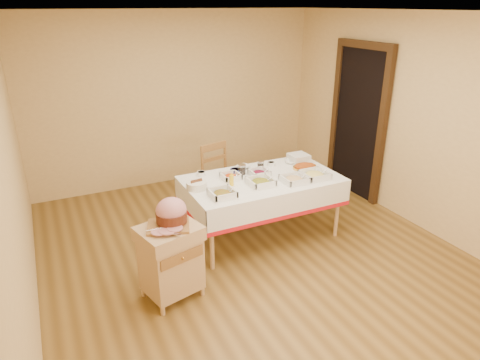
% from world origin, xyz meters
% --- Properties ---
extents(room_shell, '(5.00, 5.00, 5.00)m').
position_xyz_m(room_shell, '(0.00, 0.00, 1.30)').
color(room_shell, brown).
rests_on(room_shell, ground).
extents(doorway, '(0.09, 1.10, 2.20)m').
position_xyz_m(doorway, '(2.20, 0.90, 1.11)').
color(doorway, black).
rests_on(doorway, ground).
extents(dining_table, '(1.82, 1.02, 0.76)m').
position_xyz_m(dining_table, '(0.30, 0.30, 0.60)').
color(dining_table, tan).
rests_on(dining_table, ground).
extents(butcher_cart, '(0.63, 0.57, 0.76)m').
position_xyz_m(butcher_cart, '(-1.04, -0.38, 0.43)').
color(butcher_cart, tan).
rests_on(butcher_cart, ground).
extents(dining_chair, '(0.52, 0.51, 0.97)m').
position_xyz_m(dining_chair, '(0.09, 1.04, 0.50)').
color(dining_chair, olive).
rests_on(dining_chair, ground).
extents(ham_on_board, '(0.41, 0.39, 0.27)m').
position_xyz_m(ham_on_board, '(-1.00, -0.35, 0.88)').
color(ham_on_board, olive).
rests_on(ham_on_board, butcher_cart).
extents(serving_dish_a, '(0.26, 0.26, 0.11)m').
position_xyz_m(serving_dish_a, '(-0.33, 0.03, 0.80)').
color(serving_dish_a, white).
rests_on(serving_dish_a, dining_table).
extents(serving_dish_b, '(0.27, 0.27, 0.11)m').
position_xyz_m(serving_dish_b, '(0.19, 0.13, 0.80)').
color(serving_dish_b, white).
rests_on(serving_dish_b, dining_table).
extents(serving_dish_c, '(0.27, 0.27, 0.11)m').
position_xyz_m(serving_dish_c, '(0.58, 0.03, 0.80)').
color(serving_dish_c, white).
rests_on(serving_dish_c, dining_table).
extents(serving_dish_d, '(0.29, 0.29, 0.11)m').
position_xyz_m(serving_dish_d, '(0.87, 0.04, 0.80)').
color(serving_dish_d, white).
rests_on(serving_dish_d, dining_table).
extents(serving_dish_e, '(0.22, 0.21, 0.10)m').
position_xyz_m(serving_dish_e, '(-0.04, 0.44, 0.79)').
color(serving_dish_e, white).
rests_on(serving_dish_e, dining_table).
extents(serving_dish_f, '(0.23, 0.22, 0.10)m').
position_xyz_m(serving_dish_f, '(0.31, 0.39, 0.79)').
color(serving_dish_f, white).
rests_on(serving_dish_f, dining_table).
extents(small_bowl_left, '(0.11, 0.11, 0.05)m').
position_xyz_m(small_bowl_left, '(-0.31, 0.69, 0.79)').
color(small_bowl_left, white).
rests_on(small_bowl_left, dining_table).
extents(small_bowl_mid, '(0.14, 0.14, 0.06)m').
position_xyz_m(small_bowl_mid, '(0.09, 0.57, 0.79)').
color(small_bowl_mid, navy).
rests_on(small_bowl_mid, dining_table).
extents(small_bowl_right, '(0.10, 0.10, 0.05)m').
position_xyz_m(small_bowl_right, '(0.61, 0.61, 0.79)').
color(small_bowl_right, white).
rests_on(small_bowl_right, dining_table).
extents(bowl_white_imported, '(0.20, 0.20, 0.04)m').
position_xyz_m(bowl_white_imported, '(0.25, 0.69, 0.78)').
color(bowl_white_imported, white).
rests_on(bowl_white_imported, dining_table).
extents(bowl_small_imported, '(0.17, 0.17, 0.05)m').
position_xyz_m(bowl_small_imported, '(0.88, 0.58, 0.78)').
color(bowl_small_imported, white).
rests_on(bowl_small_imported, dining_table).
extents(preserve_jar_left, '(0.10, 0.10, 0.12)m').
position_xyz_m(preserve_jar_left, '(0.14, 0.52, 0.82)').
color(preserve_jar_left, silver).
rests_on(preserve_jar_left, dining_table).
extents(preserve_jar_right, '(0.09, 0.09, 0.11)m').
position_xyz_m(preserve_jar_right, '(0.43, 0.57, 0.81)').
color(preserve_jar_right, silver).
rests_on(preserve_jar_right, dining_table).
extents(mustard_bottle, '(0.05, 0.05, 0.16)m').
position_xyz_m(mustard_bottle, '(-0.11, 0.26, 0.83)').
color(mustard_bottle, gold).
rests_on(mustard_bottle, dining_table).
extents(bread_basket, '(0.23, 0.23, 0.10)m').
position_xyz_m(bread_basket, '(-0.50, 0.34, 0.80)').
color(bread_basket, white).
rests_on(bread_basket, dining_table).
extents(plate_stack, '(0.23, 0.23, 0.10)m').
position_xyz_m(plate_stack, '(1.00, 0.60, 0.81)').
color(plate_stack, white).
rests_on(plate_stack, dining_table).
extents(brass_platter, '(0.32, 0.23, 0.04)m').
position_xyz_m(brass_platter, '(0.94, 0.36, 0.78)').
color(brass_platter, gold).
rests_on(brass_platter, dining_table).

